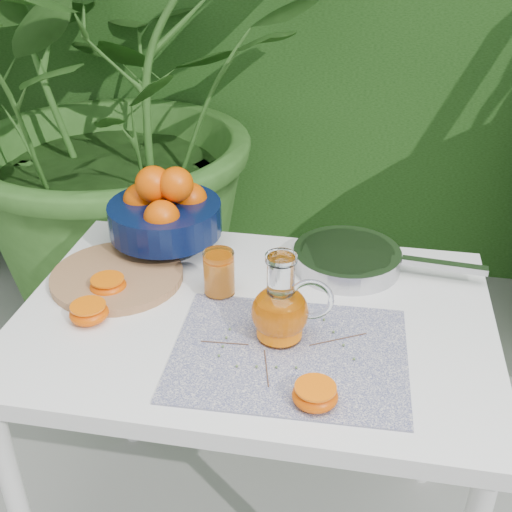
% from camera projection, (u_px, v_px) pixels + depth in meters
% --- Properties ---
extents(potted_plant_left, '(2.49, 2.49, 1.76)m').
position_uv_depth(potted_plant_left, '(119.00, 95.00, 2.30)').
color(potted_plant_left, '#315F20').
rests_on(potted_plant_left, ground).
extents(white_table, '(1.00, 0.70, 0.75)m').
position_uv_depth(white_table, '(254.00, 344.00, 1.40)').
color(white_table, white).
rests_on(white_table, ground).
extents(placemat, '(0.46, 0.36, 0.00)m').
position_uv_depth(placemat, '(289.00, 353.00, 1.24)').
color(placemat, '#0E164F').
rests_on(placemat, white_table).
extents(cutting_board, '(0.31, 0.31, 0.02)m').
position_uv_depth(cutting_board, '(117.00, 276.00, 1.47)').
color(cutting_board, '#A86F4B').
rests_on(cutting_board, white_table).
extents(fruit_bowl, '(0.33, 0.33, 0.22)m').
position_uv_depth(fruit_bowl, '(165.00, 211.00, 1.56)').
color(fruit_bowl, black).
rests_on(fruit_bowl, white_table).
extents(juice_pitcher, '(0.16, 0.12, 0.19)m').
position_uv_depth(juice_pitcher, '(281.00, 310.00, 1.25)').
color(juice_pitcher, white).
rests_on(juice_pitcher, white_table).
extents(juice_tumbler, '(0.08, 0.08, 0.10)m').
position_uv_depth(juice_tumbler, '(219.00, 274.00, 1.40)').
color(juice_tumbler, white).
rests_on(juice_tumbler, white_table).
extents(saute_pan, '(0.45, 0.28, 0.05)m').
position_uv_depth(saute_pan, '(349.00, 258.00, 1.51)').
color(saute_pan, '#AAA9AE').
rests_on(saute_pan, white_table).
extents(orange_halves, '(0.58, 0.36, 0.04)m').
position_uv_depth(orange_halves, '(161.00, 326.00, 1.29)').
color(orange_halves, '#EF6502').
rests_on(orange_halves, white_table).
extents(thyme_sprigs, '(0.32, 0.22, 0.01)m').
position_uv_depth(thyme_sprigs, '(279.00, 349.00, 1.24)').
color(thyme_sprigs, '#503424').
rests_on(thyme_sprigs, white_table).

